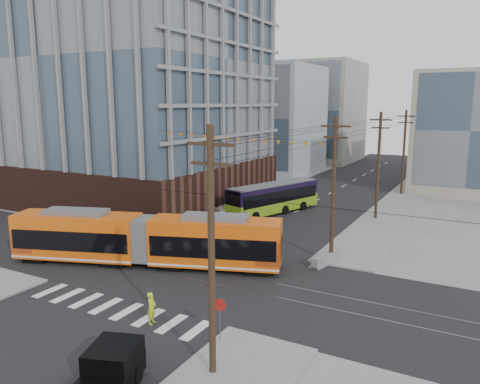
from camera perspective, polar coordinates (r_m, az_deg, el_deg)
The scene contains 15 objects.
ground at distance 31.13m, azimuth -11.02°, elevation -11.76°, with size 160.00×160.00×0.00m, color slate.
office_building at distance 60.64m, azimuth -13.92°, elevation 12.81°, with size 30.00×25.00×28.60m, color #381E16.
bg_bldg_nw_near at distance 82.16m, azimuth 2.80°, elevation 8.80°, with size 18.00×16.00×18.00m, color #8C99A5.
bg_bldg_ne_near at distance 70.18m, azimuth 26.48°, elevation 6.54°, with size 14.00×14.00×16.00m, color gray.
bg_bldg_nw_far at distance 99.51m, azimuth 9.46°, elevation 9.59°, with size 16.00×18.00×20.00m, color gray.
utility_pole_near at distance 19.94m, azimuth -3.49°, elevation -7.74°, with size 0.30×0.30×11.00m, color black.
utility_pole_far at distance 78.92m, azimuth 21.11°, elevation 5.47°, with size 0.30×0.30×11.00m, color black.
streetcar at distance 35.34m, azimuth -11.49°, elevation -5.70°, with size 20.04×2.82×3.86m, color #D7540C, non-canonical shape.
city_bus at distance 50.95m, azimuth 4.10°, elevation -0.73°, with size 2.58×11.89×3.37m, color black, non-canonical shape.
parked_car_silver at distance 44.97m, azimuth -4.69°, elevation -3.56°, with size 1.51×4.34×1.43m, color gray.
parked_car_white at distance 49.56m, azimuth -1.03°, elevation -2.22°, with size 1.90×4.66×1.35m, color silver.
parked_car_grey at distance 53.05m, azimuth 0.98°, elevation -1.35°, with size 2.24×4.87×1.35m, color slate.
pedestrian at distance 26.55m, azimuth -10.73°, elevation -13.74°, with size 0.65×0.43×1.79m, color #BFDD1E.
stop_sign at distance 24.15m, azimuth -2.48°, elevation -15.60°, with size 0.67×0.67×2.21m, color #A01311, non-canonical shape.
jersey_barrier at distance 36.12m, azimuth 10.55°, elevation -7.89°, with size 0.85×3.77×0.75m, color slate.
Camera 1 is at (18.54, -22.02, 11.83)m, focal length 35.00 mm.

